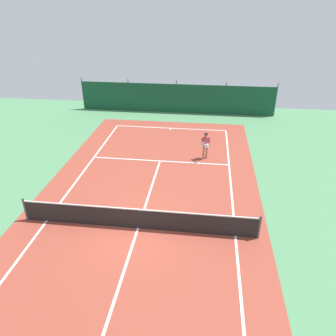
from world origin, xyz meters
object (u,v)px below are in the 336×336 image
tennis_net (138,219)px  tennis_player (206,144)px  tennis_ball_near_player (157,193)px  tennis_ball_midcourt (136,185)px

tennis_net → tennis_player: bearing=69.5°
tennis_net → tennis_player: (2.67, 7.12, 0.45)m
tennis_player → tennis_ball_near_player: (-2.30, -4.33, -0.93)m
tennis_net → tennis_ball_midcourt: tennis_net is taller
tennis_player → tennis_ball_near_player: 4.99m
tennis_player → tennis_ball_near_player: tennis_player is taller
tennis_player → tennis_ball_midcourt: size_ratio=24.85×
tennis_ball_near_player → tennis_net: bearing=-97.4°
tennis_player → tennis_ball_midcourt: 5.19m
tennis_net → tennis_ball_near_player: bearing=82.6°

